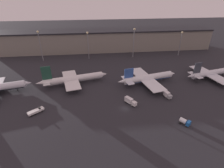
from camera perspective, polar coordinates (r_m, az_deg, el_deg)
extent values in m
plane|color=#26262B|center=(92.34, 4.15, -7.99)|extent=(600.00, 600.00, 0.00)
cube|color=gray|center=(179.46, -1.58, 13.98)|extent=(206.41, 21.66, 18.85)
cube|color=black|center=(177.18, -1.63, 17.12)|extent=(206.41, 23.66, 1.20)
cone|color=silver|center=(119.06, -25.99, 0.24)|extent=(5.92, 5.10, 4.09)
cylinder|color=black|center=(121.55, -28.52, -1.51)|extent=(0.50, 0.50, 1.94)
cylinder|color=white|center=(115.80, -12.36, 1.75)|extent=(37.73, 12.04, 4.05)
cylinder|color=#ADB2B7|center=(116.12, -12.33, 1.44)|extent=(35.76, 11.05, 3.44)
cone|color=white|center=(119.10, -2.79, 3.21)|extent=(5.57, 4.80, 3.85)
cone|color=white|center=(115.83, -22.31, 0.32)|extent=(6.68, 4.67, 3.44)
cube|color=#1E4738|center=(112.97, -20.66, 3.35)|extent=(5.63, 1.61, 8.57)
cube|color=white|center=(115.40, -20.54, 0.74)|extent=(6.14, 10.81, 0.24)
cube|color=white|center=(115.89, -13.26, 1.39)|extent=(14.76, 29.51, 0.36)
cylinder|color=gray|center=(123.66, -13.13, 2.49)|extent=(4.83, 3.13, 2.23)
cylinder|color=gray|center=(109.63, -12.08, -0.95)|extent=(4.83, 3.13, 2.23)
cylinder|color=black|center=(118.91, -5.93, 1.46)|extent=(0.50, 0.50, 1.82)
cylinder|color=black|center=(118.44, -13.23, 0.68)|extent=(0.50, 0.50, 1.82)
cylinder|color=black|center=(115.57, -13.02, -0.03)|extent=(0.50, 0.50, 1.82)
cylinder|color=white|center=(116.51, 11.79, 2.08)|extent=(33.72, 11.33, 4.24)
cylinder|color=#2D519E|center=(116.84, 11.76, 1.76)|extent=(31.94, 10.35, 3.60)
cone|color=white|center=(126.13, 18.95, 3.21)|extent=(5.83, 5.02, 4.02)
cone|color=white|center=(108.84, 3.43, 0.88)|extent=(6.98, 4.88, 3.60)
cube|color=#2D519E|center=(108.16, 5.55, 3.51)|extent=(5.88, 1.66, 6.22)
cube|color=white|center=(109.94, 5.12, 1.30)|extent=(6.82, 13.13, 0.24)
cube|color=white|center=(115.95, 11.05, 1.74)|extent=(16.55, 35.94, 0.36)
cylinder|color=gray|center=(124.60, 9.25, 3.15)|extent=(5.05, 3.27, 2.33)
cylinder|color=gray|center=(109.86, 13.86, -1.04)|extent=(5.05, 3.27, 2.33)
cylinder|color=black|center=(123.86, 16.38, 1.56)|extent=(0.50, 0.50, 1.91)
cylinder|color=black|center=(118.39, 10.54, 0.99)|extent=(0.50, 0.50, 1.91)
cylinder|color=black|center=(115.83, 11.33, 0.25)|extent=(0.50, 0.50, 1.91)
cylinder|color=silver|center=(139.17, 29.71, 3.16)|extent=(31.91, 10.72, 4.01)
cylinder|color=#333842|center=(139.43, 29.64, 2.90)|extent=(30.23, 9.80, 3.40)
cone|color=silver|center=(127.10, 24.42, 2.36)|extent=(6.60, 4.61, 3.40)
cube|color=#333842|center=(127.71, 26.22, 4.74)|extent=(5.56, 1.59, 7.33)
cube|color=silver|center=(129.18, 25.54, 2.67)|extent=(6.26, 11.55, 0.24)
cube|color=silver|center=(138.21, 29.21, 2.90)|extent=(15.12, 31.59, 0.36)
cylinder|color=gray|center=(144.54, 27.02, 3.90)|extent=(4.78, 3.10, 2.20)
cylinder|color=gray|center=(134.62, 31.85, 0.88)|extent=(4.78, 3.10, 2.20)
cylinder|color=black|center=(148.45, 32.37, 2.65)|extent=(0.50, 0.50, 1.80)
cylinder|color=black|center=(140.07, 28.53, 2.29)|extent=(0.50, 0.50, 1.80)
cylinder|color=black|center=(138.20, 29.43, 1.72)|extent=(0.50, 0.50, 1.80)
cube|color=white|center=(93.40, 7.31, -6.37)|extent=(3.03, 3.06, 2.06)
cube|color=silver|center=(95.37, 5.50, -5.18)|extent=(4.41, 5.01, 2.74)
cylinder|color=black|center=(94.77, 7.48, -6.77)|extent=(0.95, 1.04, 0.90)
cylinder|color=black|center=(93.77, 6.83, -7.16)|extent=(0.95, 1.04, 0.90)
cylinder|color=black|center=(97.32, 5.36, -5.57)|extent=(0.95, 1.04, 0.90)
cylinder|color=black|center=(96.35, 4.71, -5.94)|extent=(0.95, 1.04, 0.90)
cube|color=white|center=(96.19, -23.62, -8.10)|extent=(7.80, 6.74, 1.12)
cube|color=black|center=(96.10, -22.66, -7.20)|extent=(1.59, 1.79, 0.80)
cylinder|color=black|center=(97.96, -22.38, -7.69)|extent=(1.09, 1.03, 0.90)
cylinder|color=black|center=(96.51, -21.94, -8.19)|extent=(1.09, 1.03, 0.90)
cylinder|color=black|center=(96.88, -25.11, -8.79)|extent=(1.09, 1.03, 0.90)
cylinder|color=black|center=(95.41, -24.71, -9.31)|extent=(1.09, 1.03, 0.90)
cube|color=#9EA3A8|center=(103.36, 18.32, -4.00)|extent=(2.67, 2.09, 2.00)
cube|color=silver|center=(104.89, 17.43, -3.12)|extent=(3.11, 3.64, 2.67)
cylinder|color=black|center=(104.64, 18.53, -4.44)|extent=(0.81, 1.03, 0.90)
cylinder|color=black|center=(103.60, 17.78, -4.66)|extent=(0.81, 1.03, 0.90)
cylinder|color=black|center=(106.64, 17.46, -3.58)|extent=(0.81, 1.03, 0.90)
cylinder|color=black|center=(105.62, 16.71, -3.79)|extent=(0.81, 1.03, 0.90)
cube|color=#195199|center=(87.62, 23.70, -11.70)|extent=(2.78, 2.56, 2.05)
cylinder|color=#B7B7BC|center=(88.18, 22.24, -11.02)|extent=(3.53, 3.68, 2.17)
cylinder|color=black|center=(89.16, 23.68, -12.00)|extent=(1.04, 1.09, 0.90)
cylinder|color=black|center=(87.77, 23.16, -12.60)|extent=(1.04, 1.09, 0.90)
cylinder|color=black|center=(89.90, 21.91, -11.21)|extent=(1.04, 1.09, 0.90)
cylinder|color=black|center=(88.51, 21.36, -11.79)|extent=(1.04, 1.09, 0.90)
cylinder|color=slate|center=(160.80, -22.26, 11.08)|extent=(0.70, 0.70, 23.96)
sphere|color=beige|center=(157.89, -23.13, 15.40)|extent=(1.80, 1.80, 1.80)
cylinder|color=slate|center=(155.20, -7.78, 12.01)|extent=(0.70, 0.70, 22.21)
sphere|color=beige|center=(152.29, -8.07, 16.23)|extent=(1.80, 1.80, 1.80)
cylinder|color=slate|center=(159.06, 7.08, 12.86)|extent=(0.70, 0.70, 24.29)
sphere|color=beige|center=(156.10, 7.37, 17.36)|extent=(1.80, 1.80, 1.80)
cylinder|color=slate|center=(174.60, 21.33, 11.92)|extent=(0.70, 0.70, 20.46)
sphere|color=beige|center=(172.14, 21.98, 15.35)|extent=(1.80, 1.80, 1.80)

